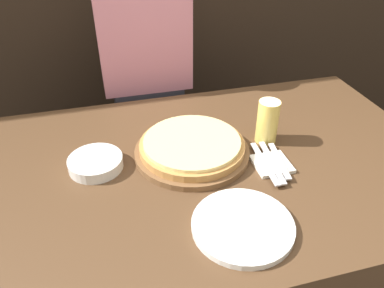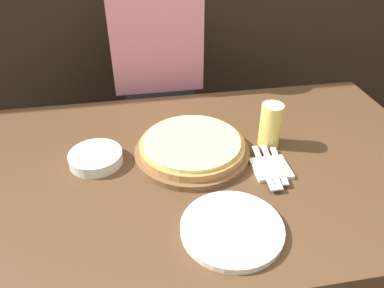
{
  "view_description": "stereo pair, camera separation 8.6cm",
  "coord_description": "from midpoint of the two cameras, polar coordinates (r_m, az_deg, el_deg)",
  "views": [
    {
      "loc": [
        -0.3,
        -0.89,
        1.45
      ],
      "look_at": [
        -0.04,
        0.06,
        0.77
      ],
      "focal_mm": 35.0,
      "sensor_mm": 36.0,
      "label": 1
    },
    {
      "loc": [
        -0.21,
        -0.91,
        1.45
      ],
      "look_at": [
        -0.04,
        0.06,
        0.77
      ],
      "focal_mm": 35.0,
      "sensor_mm": 36.0,
      "label": 2
    }
  ],
  "objects": [
    {
      "name": "dining_table",
      "position": [
        1.43,
        0.55,
        -14.49
      ],
      "size": [
        1.5,
        0.94,
        0.73
      ],
      "color": "#4C331E",
      "rests_on": "ground_plane"
    },
    {
      "name": "pizza_on_board",
      "position": [
        1.2,
        -2.04,
        -0.6
      ],
      "size": [
        0.37,
        0.37,
        0.06
      ],
      "color": "brown",
      "rests_on": "dining_table"
    },
    {
      "name": "beer_glass",
      "position": [
        1.26,
        9.56,
        3.6
      ],
      "size": [
        0.07,
        0.07,
        0.15
      ],
      "color": "#E5C65B",
      "rests_on": "dining_table"
    },
    {
      "name": "dinner_plate",
      "position": [
        0.98,
        5.1,
        -12.35
      ],
      "size": [
        0.26,
        0.26,
        0.02
      ],
      "color": "silver",
      "rests_on": "dining_table"
    },
    {
      "name": "side_bowl",
      "position": [
        1.2,
        -16.47,
        -2.83
      ],
      "size": [
        0.17,
        0.17,
        0.04
      ],
      "color": "silver",
      "rests_on": "dining_table"
    },
    {
      "name": "napkin_stack",
      "position": [
        1.18,
        10.03,
        -3.07
      ],
      "size": [
        0.11,
        0.11,
        0.01
      ],
      "color": "silver",
      "rests_on": "dining_table"
    },
    {
      "name": "fork",
      "position": [
        1.17,
        8.95,
        -2.95
      ],
      "size": [
        0.03,
        0.22,
        0.0
      ],
      "color": "silver",
      "rests_on": "napkin_stack"
    },
    {
      "name": "dinner_knife",
      "position": [
        1.18,
        10.07,
        -2.74
      ],
      "size": [
        0.04,
        0.22,
        0.0
      ],
      "color": "silver",
      "rests_on": "napkin_stack"
    },
    {
      "name": "spoon",
      "position": [
        1.19,
        11.17,
        -2.54
      ],
      "size": [
        0.04,
        0.19,
        0.0
      ],
      "color": "silver",
      "rests_on": "napkin_stack"
    },
    {
      "name": "diner_person",
      "position": [
        1.75,
        -8.19,
        7.42
      ],
      "size": [
        0.38,
        0.2,
        1.33
      ],
      "color": "#33333D",
      "rests_on": "ground_plane"
    }
  ]
}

